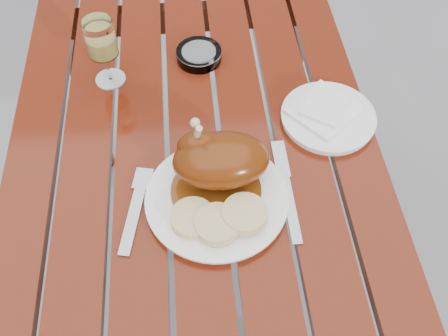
# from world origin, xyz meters

# --- Properties ---
(ground) EXTENTS (60.00, 60.00, 0.00)m
(ground) POSITION_xyz_m (0.00, 0.00, 0.00)
(ground) COLOR slate
(ground) RESTS_ON ground
(table) EXTENTS (0.80, 1.20, 0.75)m
(table) POSITION_xyz_m (0.00, 0.00, 0.38)
(table) COLOR maroon
(table) RESTS_ON ground
(dinner_plate) EXTENTS (0.34, 0.34, 0.02)m
(dinner_plate) POSITION_xyz_m (0.04, -0.15, 0.76)
(dinner_plate) COLOR white
(dinner_plate) RESTS_ON table
(roast_duck) EXTENTS (0.20, 0.19, 0.14)m
(roast_duck) POSITION_xyz_m (0.04, -0.09, 0.82)
(roast_duck) COLOR #622D0B
(roast_duck) RESTS_ON dinner_plate
(bread_dumplings) EXTENTS (0.18, 0.11, 0.03)m
(bread_dumplings) POSITION_xyz_m (0.04, -0.20, 0.78)
(bread_dumplings) COLOR #E5C28C
(bread_dumplings) RESTS_ON dinner_plate
(wine_glass) EXTENTS (0.09, 0.09, 0.17)m
(wine_glass) POSITION_xyz_m (-0.19, 0.22, 0.83)
(wine_glass) COLOR #D6CC61
(wine_glass) RESTS_ON table
(side_plate) EXTENTS (0.25, 0.25, 0.02)m
(side_plate) POSITION_xyz_m (0.30, 0.05, 0.76)
(side_plate) COLOR white
(side_plate) RESTS_ON table
(napkin) EXTENTS (0.18, 0.18, 0.01)m
(napkin) POSITION_xyz_m (0.29, 0.06, 0.77)
(napkin) COLOR white
(napkin) RESTS_ON side_plate
(ashtray) EXTENTS (0.14, 0.14, 0.03)m
(ashtray) POSITION_xyz_m (0.03, 0.28, 0.76)
(ashtray) COLOR #B2B7BC
(ashtray) RESTS_ON table
(fork) EXTENTS (0.06, 0.19, 0.01)m
(fork) POSITION_xyz_m (-0.13, -0.16, 0.75)
(fork) COLOR gray
(fork) RESTS_ON table
(knife) EXTENTS (0.02, 0.21, 0.01)m
(knife) POSITION_xyz_m (0.18, -0.15, 0.75)
(knife) COLOR gray
(knife) RESTS_ON table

